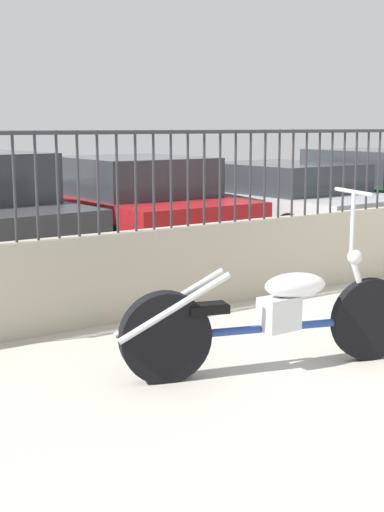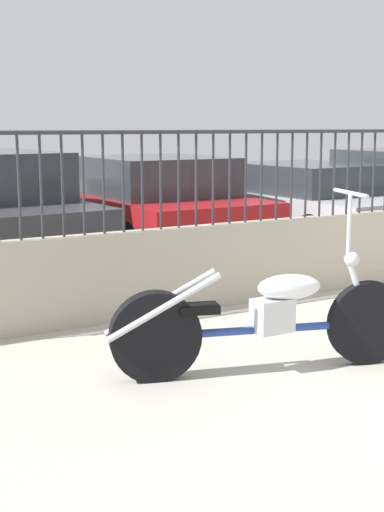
# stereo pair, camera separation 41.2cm
# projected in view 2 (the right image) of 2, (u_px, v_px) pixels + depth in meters

# --- Properties ---
(low_wall) EXTENTS (9.85, 0.18, 0.79)m
(low_wall) POSITION_uv_depth(u_px,v_px,m) (358.00, 249.00, 7.77)
(low_wall) COLOR #B2A893
(low_wall) RESTS_ON ground_plane
(fence_railing) EXTENTS (9.85, 0.04, 0.89)m
(fence_railing) POSITION_uv_depth(u_px,v_px,m) (361.00, 159.00, 7.60)
(fence_railing) COLOR #2D2D33
(fence_railing) RESTS_ON low_wall
(motorcycle_blue) EXTENTS (2.17, 0.85, 1.28)m
(motorcycle_blue) POSITION_uv_depth(u_px,v_px,m) (250.00, 320.00, 4.99)
(motorcycle_blue) COLOR black
(motorcycle_blue) RESTS_ON ground_plane
(car_red) EXTENTS (1.82, 3.95, 1.32)m
(car_red) POSITION_uv_depth(u_px,v_px,m) (150.00, 205.00, 9.64)
(car_red) COLOR black
(car_red) RESTS_ON ground_plane
(car_silver) EXTENTS (2.01, 4.18, 1.19)m
(car_silver) POSITION_uv_depth(u_px,v_px,m) (300.00, 203.00, 10.40)
(car_silver) COLOR black
(car_silver) RESTS_ON ground_plane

